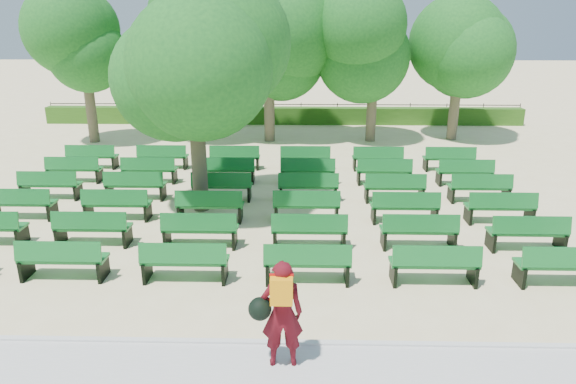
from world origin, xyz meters
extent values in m
plane|color=beige|center=(0.00, 0.00, 0.00)|extent=(120.00, 120.00, 0.00)
cube|color=silver|center=(0.00, -6.25, 0.05)|extent=(30.00, 0.12, 0.10)
cube|color=#2C5C17|center=(0.00, 14.00, 0.45)|extent=(26.00, 0.70, 0.90)
cube|color=#126926|center=(-0.19, 0.60, 0.47)|extent=(1.90, 0.56, 0.06)
cube|color=#126926|center=(-0.19, 0.38, 0.74)|extent=(1.89, 0.18, 0.44)
cylinder|color=brown|center=(-2.02, 0.54, 1.56)|extent=(0.45, 0.45, 3.11)
ellipsoid|color=#1C661F|center=(-2.02, 0.54, 4.34)|extent=(4.48, 4.48, 4.03)
imported|color=#4E0B13|center=(0.68, -6.80, 1.00)|extent=(0.72, 0.50, 1.87)
cube|color=#FF9A0D|center=(0.68, -7.01, 1.53)|extent=(0.35, 0.17, 0.44)
sphere|color=black|center=(0.33, -6.86, 1.12)|extent=(0.37, 0.37, 0.37)
camera|label=1|loc=(0.95, -13.96, 5.49)|focal=32.00mm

